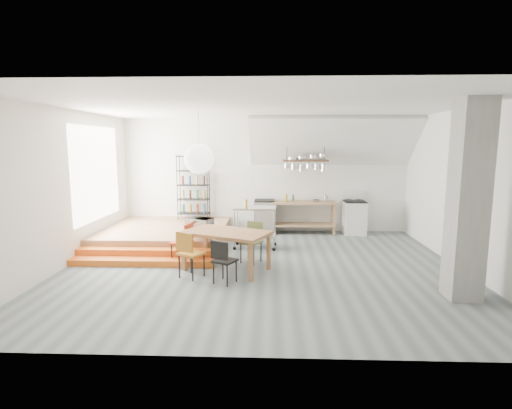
{
  "coord_description": "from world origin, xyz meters",
  "views": [
    {
      "loc": [
        0.18,
        -7.87,
        2.49
      ],
      "look_at": [
        -0.15,
        0.8,
        1.17
      ],
      "focal_mm": 28.0,
      "sensor_mm": 36.0,
      "label": 1
    }
  ],
  "objects_px": {
    "mini_fridge": "(264,216)",
    "rolling_cart": "(255,222)",
    "stove": "(354,217)",
    "dining_table": "(226,235)"
  },
  "relations": [
    {
      "from": "mini_fridge",
      "to": "rolling_cart",
      "type": "bearing_deg",
      "value": -96.81
    },
    {
      "from": "rolling_cart",
      "to": "stove",
      "type": "bearing_deg",
      "value": 34.2
    },
    {
      "from": "rolling_cart",
      "to": "mini_fridge",
      "type": "relative_size",
      "value": 1.11
    },
    {
      "from": "rolling_cart",
      "to": "mini_fridge",
      "type": "height_order",
      "value": "rolling_cart"
    },
    {
      "from": "dining_table",
      "to": "rolling_cart",
      "type": "bearing_deg",
      "value": 97.79
    },
    {
      "from": "stove",
      "to": "rolling_cart",
      "type": "height_order",
      "value": "stove"
    },
    {
      "from": "stove",
      "to": "dining_table",
      "type": "height_order",
      "value": "stove"
    },
    {
      "from": "stove",
      "to": "dining_table",
      "type": "distance_m",
      "value": 4.64
    },
    {
      "from": "dining_table",
      "to": "mini_fridge",
      "type": "xyz_separation_m",
      "value": [
        0.7,
        3.4,
        -0.23
      ]
    },
    {
      "from": "dining_table",
      "to": "rolling_cart",
      "type": "xyz_separation_m",
      "value": [
        0.5,
        1.73,
        -0.05
      ]
    }
  ]
}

